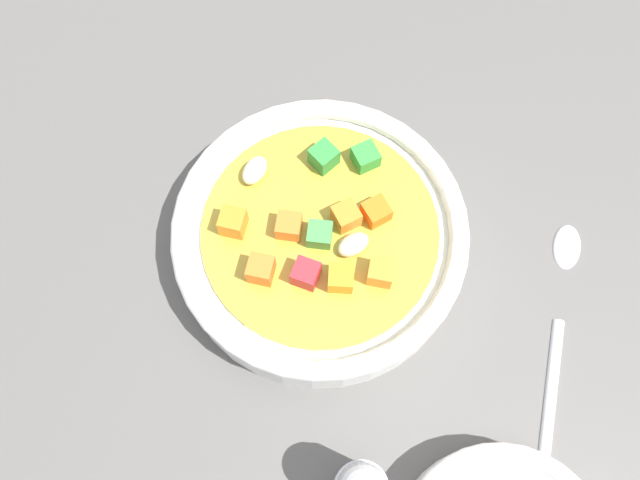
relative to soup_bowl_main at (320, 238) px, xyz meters
The scene contains 3 objects.
ground_plane 3.55cm from the soup_bowl_main, 159.39° to the left, with size 140.00×140.00×2.00cm, color #565451.
soup_bowl_main is the anchor object (origin of this frame).
spoon 18.49cm from the soup_bowl_main, 164.71° to the left, with size 4.61×18.73×0.95cm.
Camera 1 is at (-0.88, 17.66, 50.67)cm, focal length 39.71 mm.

